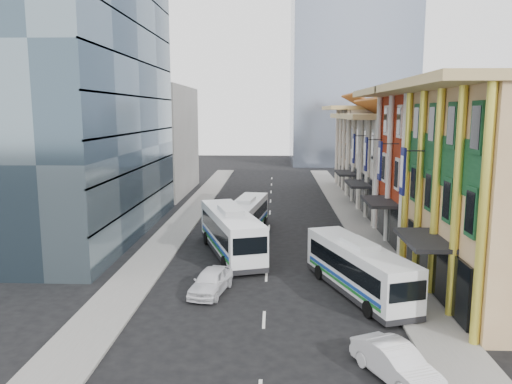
{
  "coord_description": "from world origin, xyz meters",
  "views": [
    {
      "loc": [
        0.53,
        -23.61,
        10.72
      ],
      "look_at": [
        -1.04,
        17.15,
        4.15
      ],
      "focal_mm": 35.0,
      "sensor_mm": 36.0,
      "label": 1
    }
  ],
  "objects_px": {
    "bus_left_far": "(246,216)",
    "sedan_left": "(211,281)",
    "office_tower": "(68,60)",
    "sedan_right": "(396,363)",
    "bus_left_near": "(231,231)",
    "shophouse_tan": "(511,195)",
    "bus_right": "(358,267)"
  },
  "relations": [
    {
      "from": "bus_left_far",
      "to": "sedan_left",
      "type": "xyz_separation_m",
      "value": [
        -1.25,
        -14.94,
        -0.87
      ]
    },
    {
      "from": "office_tower",
      "to": "sedan_right",
      "type": "bearing_deg",
      "value": -46.5
    },
    {
      "from": "office_tower",
      "to": "bus_left_near",
      "type": "relative_size",
      "value": 2.63
    },
    {
      "from": "sedan_left",
      "to": "shophouse_tan",
      "type": "bearing_deg",
      "value": 12.66
    },
    {
      "from": "shophouse_tan",
      "to": "bus_left_far",
      "type": "bearing_deg",
      "value": 137.49
    },
    {
      "from": "shophouse_tan",
      "to": "bus_left_far",
      "type": "distance_m",
      "value": 22.14
    },
    {
      "from": "office_tower",
      "to": "shophouse_tan",
      "type": "bearing_deg",
      "value": -24.3
    },
    {
      "from": "office_tower",
      "to": "sedan_right",
      "type": "xyz_separation_m",
      "value": [
        22.45,
        -23.66,
        -14.28
      ]
    },
    {
      "from": "shophouse_tan",
      "to": "sedan_right",
      "type": "relative_size",
      "value": 3.21
    },
    {
      "from": "shophouse_tan",
      "to": "office_tower",
      "type": "xyz_separation_m",
      "value": [
        -31.0,
        14.0,
        9.0
      ]
    },
    {
      "from": "bus_right",
      "to": "office_tower",
      "type": "bearing_deg",
      "value": 129.31
    },
    {
      "from": "shophouse_tan",
      "to": "sedan_right",
      "type": "xyz_separation_m",
      "value": [
        -8.55,
        -9.66,
        -5.28
      ]
    },
    {
      "from": "sedan_right",
      "to": "bus_left_far",
      "type": "bearing_deg",
      "value": 81.19
    },
    {
      "from": "bus_left_far",
      "to": "shophouse_tan",
      "type": "bearing_deg",
      "value": -34.25
    },
    {
      "from": "office_tower",
      "to": "bus_left_near",
      "type": "distance_m",
      "value": 20.31
    },
    {
      "from": "office_tower",
      "to": "bus_right",
      "type": "bearing_deg",
      "value": -31.9
    },
    {
      "from": "bus_left_far",
      "to": "sedan_left",
      "type": "bearing_deg",
      "value": -86.54
    },
    {
      "from": "bus_left_near",
      "to": "sedan_left",
      "type": "xyz_separation_m",
      "value": [
        -0.48,
        -8.23,
        -1.08
      ]
    },
    {
      "from": "sedan_left",
      "to": "sedan_right",
      "type": "relative_size",
      "value": 1.01
    },
    {
      "from": "sedan_left",
      "to": "sedan_right",
      "type": "xyz_separation_m",
      "value": [
        8.71,
        -9.38,
        -0.03
      ]
    },
    {
      "from": "shophouse_tan",
      "to": "sedan_right",
      "type": "height_order",
      "value": "shophouse_tan"
    },
    {
      "from": "shophouse_tan",
      "to": "sedan_left",
      "type": "bearing_deg",
      "value": -179.09
    },
    {
      "from": "office_tower",
      "to": "bus_right",
      "type": "distance_m",
      "value": 29.68
    },
    {
      "from": "bus_left_near",
      "to": "sedan_right",
      "type": "xyz_separation_m",
      "value": [
        8.23,
        -17.61,
        -1.11
      ]
    },
    {
      "from": "shophouse_tan",
      "to": "sedan_right",
      "type": "distance_m",
      "value": 13.94
    },
    {
      "from": "office_tower",
      "to": "sedan_left",
      "type": "bearing_deg",
      "value": -46.08
    },
    {
      "from": "bus_left_near",
      "to": "sedan_right",
      "type": "bearing_deg",
      "value": -82.73
    },
    {
      "from": "bus_left_near",
      "to": "bus_left_far",
      "type": "distance_m",
      "value": 6.76
    },
    {
      "from": "sedan_right",
      "to": "bus_right",
      "type": "bearing_deg",
      "value": 63.88
    },
    {
      "from": "sedan_left",
      "to": "bus_right",
      "type": "bearing_deg",
      "value": 13.52
    },
    {
      "from": "shophouse_tan",
      "to": "bus_left_near",
      "type": "relative_size",
      "value": 1.23
    },
    {
      "from": "bus_left_far",
      "to": "bus_right",
      "type": "bearing_deg",
      "value": -54.67
    }
  ]
}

